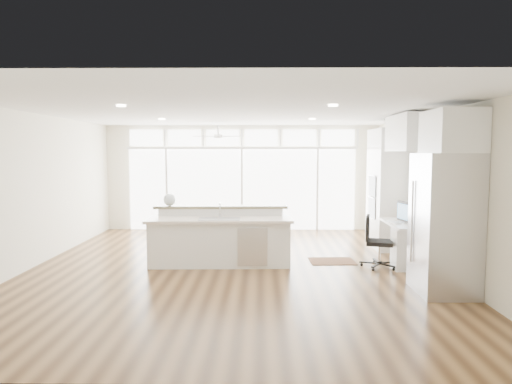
{
  "coord_description": "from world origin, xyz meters",
  "views": [
    {
      "loc": [
        0.5,
        -7.79,
        2.01
      ],
      "look_at": [
        0.4,
        0.6,
        1.28
      ],
      "focal_mm": 32.0,
      "sensor_mm": 36.0,
      "label": 1
    }
  ],
  "objects": [
    {
      "name": "floor",
      "position": [
        0.0,
        0.0,
        -0.01
      ],
      "size": [
        7.0,
        8.0,
        0.02
      ],
      "primitive_type": "cube",
      "color": "#442A15",
      "rests_on": "ground"
    },
    {
      "name": "ceiling",
      "position": [
        0.0,
        0.0,
        2.7
      ],
      "size": [
        7.0,
        8.0,
        0.02
      ],
      "primitive_type": "cube",
      "color": "white",
      "rests_on": "wall_back"
    },
    {
      "name": "wall_back",
      "position": [
        0.0,
        4.0,
        1.35
      ],
      "size": [
        7.0,
        0.04,
        2.7
      ],
      "primitive_type": "cube",
      "color": "silver",
      "rests_on": "floor"
    },
    {
      "name": "wall_front",
      "position": [
        0.0,
        -4.0,
        1.35
      ],
      "size": [
        7.0,
        0.04,
        2.7
      ],
      "primitive_type": "cube",
      "color": "silver",
      "rests_on": "floor"
    },
    {
      "name": "wall_left",
      "position": [
        -3.5,
        0.0,
        1.35
      ],
      "size": [
        0.04,
        8.0,
        2.7
      ],
      "primitive_type": "cube",
      "color": "silver",
      "rests_on": "floor"
    },
    {
      "name": "wall_right",
      "position": [
        3.5,
        0.0,
        1.35
      ],
      "size": [
        0.04,
        8.0,
        2.7
      ],
      "primitive_type": "cube",
      "color": "silver",
      "rests_on": "floor"
    },
    {
      "name": "glass_wall",
      "position": [
        0.0,
        3.94,
        1.05
      ],
      "size": [
        5.8,
        0.06,
        2.08
      ],
      "primitive_type": "cube",
      "color": "white",
      "rests_on": "wall_back"
    },
    {
      "name": "transom_row",
      "position": [
        0.0,
        3.94,
        2.38
      ],
      "size": [
        5.9,
        0.06,
        0.4
      ],
      "primitive_type": "cube",
      "color": "white",
      "rests_on": "wall_back"
    },
    {
      "name": "desk_window",
      "position": [
        3.46,
        0.3,
        1.55
      ],
      "size": [
        0.04,
        0.85,
        0.85
      ],
      "primitive_type": "cube",
      "color": "white",
      "rests_on": "wall_right"
    },
    {
      "name": "ceiling_fan",
      "position": [
        -0.5,
        2.8,
        2.48
      ],
      "size": [
        1.16,
        1.16,
        0.32
      ],
      "primitive_type": "cube",
      "color": "silver",
      "rests_on": "ceiling"
    },
    {
      "name": "recessed_lights",
      "position": [
        0.0,
        0.2,
        2.68
      ],
      "size": [
        3.4,
        3.0,
        0.02
      ],
      "primitive_type": "cube",
      "color": "beige",
      "rests_on": "ceiling"
    },
    {
      "name": "oven_cabinet",
      "position": [
        3.17,
        1.8,
        1.25
      ],
      "size": [
        0.64,
        1.2,
        2.5
      ],
      "primitive_type": "cube",
      "color": "white",
      "rests_on": "floor"
    },
    {
      "name": "desk_nook",
      "position": [
        3.13,
        0.3,
        0.38
      ],
      "size": [
        0.72,
        1.3,
        0.76
      ],
      "primitive_type": "cube",
      "color": "white",
      "rests_on": "floor"
    },
    {
      "name": "upper_cabinets",
      "position": [
        3.17,
        0.3,
        2.35
      ],
      "size": [
        0.64,
        1.3,
        0.64
      ],
      "primitive_type": "cube",
      "color": "white",
      "rests_on": "wall_right"
    },
    {
      "name": "refrigerator",
      "position": [
        3.11,
        -1.35,
        1.0
      ],
      "size": [
        0.76,
        0.9,
        2.0
      ],
      "primitive_type": "cube",
      "color": "silver",
      "rests_on": "floor"
    },
    {
      "name": "fridge_cabinet",
      "position": [
        3.17,
        -1.35,
        2.3
      ],
      "size": [
        0.64,
        0.9,
        0.6
      ],
      "primitive_type": "cube",
      "color": "white",
      "rests_on": "wall_right"
    },
    {
      "name": "framed_photos",
      "position": [
        3.46,
        0.92,
        1.4
      ],
      "size": [
        0.06,
        0.22,
        0.8
      ],
      "primitive_type": "cube",
      "color": "black",
      "rests_on": "wall_right"
    },
    {
      "name": "kitchen_island",
      "position": [
        -0.24,
        0.22,
        0.51
      ],
      "size": [
        2.6,
        1.05,
        1.02
      ],
      "primitive_type": "cube",
      "rotation": [
        0.0,
        0.0,
        0.03
      ],
      "color": "white",
      "rests_on": "floor"
    },
    {
      "name": "rug",
      "position": [
        1.81,
        0.5,
        0.01
      ],
      "size": [
        0.84,
        0.62,
        0.01
      ],
      "primitive_type": "cube",
      "rotation": [
        0.0,
        0.0,
        0.04
      ],
      "color": "#3D2013",
      "rests_on": "floor"
    },
    {
      "name": "office_chair",
      "position": [
        2.57,
        0.07,
        0.45
      ],
      "size": [
        0.57,
        0.54,
        0.9
      ],
      "primitive_type": "cube",
      "rotation": [
        0.0,
        0.0,
        -0.27
      ],
      "color": "black",
      "rests_on": "floor"
    },
    {
      "name": "fishbowl",
      "position": [
        -1.2,
        0.59,
        1.14
      ],
      "size": [
        0.25,
        0.25,
        0.23
      ],
      "primitive_type": "sphere",
      "rotation": [
        0.0,
        0.0,
        0.13
      ],
      "color": "silver",
      "rests_on": "kitchen_island"
    },
    {
      "name": "monitor",
      "position": [
        3.05,
        0.3,
        0.96
      ],
      "size": [
        0.15,
        0.48,
        0.39
      ],
      "primitive_type": "cube",
      "rotation": [
        0.0,
        0.0,
        0.16
      ],
      "color": "black",
      "rests_on": "desk_nook"
    },
    {
      "name": "keyboard",
      "position": [
        2.88,
        0.3,
        0.77
      ],
      "size": [
        0.18,
        0.37,
        0.02
      ],
      "primitive_type": "cube",
      "rotation": [
        0.0,
        0.0,
        0.16
      ],
      "color": "white",
      "rests_on": "desk_nook"
    },
    {
      "name": "potted_plant",
      "position": [
        3.17,
        1.8,
        2.62
      ],
      "size": [
        0.29,
        0.32,
        0.23
      ],
      "primitive_type": "imported",
      "rotation": [
        0.0,
        0.0,
        -0.09
      ],
      "color": "#375B27",
      "rests_on": "oven_cabinet"
    }
  ]
}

